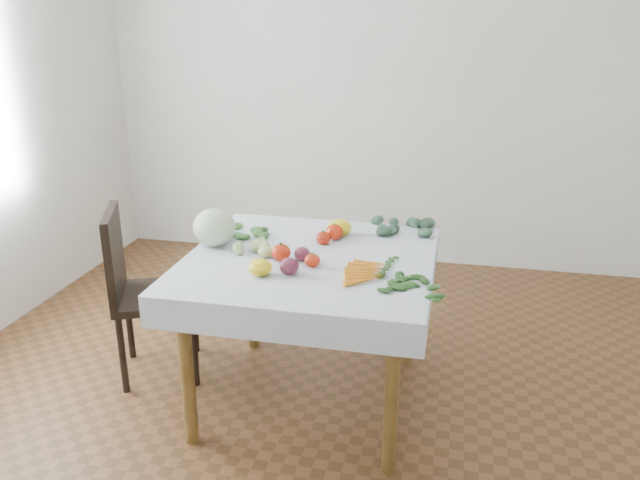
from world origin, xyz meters
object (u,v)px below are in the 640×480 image
(table, at_px, (310,277))
(heirloom_back, at_px, (340,227))
(carrot_bunch, at_px, (368,271))
(chair, at_px, (138,283))
(cabbage, at_px, (214,227))

(table, bearing_deg, heirloom_back, 76.42)
(heirloom_back, height_order, carrot_bunch, heirloom_back)
(heirloom_back, bearing_deg, table, -103.58)
(table, xyz_separation_m, carrot_bunch, (0.29, -0.15, 0.12))
(chair, bearing_deg, carrot_bunch, -9.24)
(cabbage, relative_size, heirloom_back, 1.66)
(table, distance_m, cabbage, 0.52)
(cabbage, relative_size, carrot_bunch, 0.72)
(cabbage, bearing_deg, heirloom_back, 25.83)
(table, relative_size, chair, 1.11)
(chair, distance_m, carrot_bunch, 1.24)
(chair, bearing_deg, table, -3.14)
(table, bearing_deg, chair, 176.86)
(carrot_bunch, bearing_deg, table, 153.44)
(chair, distance_m, cabbage, 0.54)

